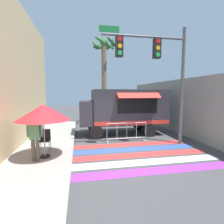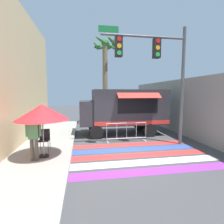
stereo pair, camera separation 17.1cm
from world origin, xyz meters
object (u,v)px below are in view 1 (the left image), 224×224
Objects in this scene: food_truck at (122,108)px; vendor_person at (35,134)px; folding_chair at (45,138)px; palm_tree at (104,67)px; barricade_front at (127,132)px; patio_umbrella at (43,112)px; traffic_signal_pole at (157,62)px.

vendor_person is (-4.17, -4.19, -0.51)m from food_truck.
food_truck is at bearing 40.68° from folding_chair.
vendor_person is 0.25× the size of palm_tree.
palm_tree is at bearing 94.19° from barricade_front.
barricade_front is at bearing 21.48° from vendor_person.
folding_chair is (-0.11, 0.70, -1.14)m from patio_umbrella.
food_truck is 5.93m from vendor_person.
barricade_front is (3.86, 1.36, -0.22)m from folding_chair.
palm_tree is (-1.61, 6.23, 0.61)m from traffic_signal_pole.
palm_tree reaches higher than vendor_person.
barricade_front is (-0.18, -1.79, -1.14)m from food_truck.
barricade_front is (3.99, 2.40, -0.63)m from vendor_person.
barricade_front is (-1.21, 0.85, -3.50)m from traffic_signal_pole.
food_truck reaches higher than patio_umbrella.
traffic_signal_pole is at bearing -34.87° from barricade_front.
vendor_person is 9.26m from palm_tree.
traffic_signal_pole reaches higher than folding_chair.
palm_tree reaches higher than folding_chair.
food_truck is 0.77× the size of palm_tree.
patio_umbrella is 0.29× the size of palm_tree.
traffic_signal_pole is 2.86× the size of patio_umbrella.
folding_chair is at bearing -142.02° from food_truck.
food_truck reaches higher than vendor_person.
folding_chair is at bearing 73.08° from vendor_person.
patio_umbrella reaches higher than barricade_front.
palm_tree is at bearing 65.77° from patio_umbrella.
food_truck is 5.20m from folding_chair.
palm_tree reaches higher than barricade_front.
traffic_signal_pole reaches higher than vendor_person.
palm_tree reaches higher than traffic_signal_pole.
folding_chair is at bearing 99.05° from patio_umbrella.
vendor_person is at bearing -148.96° from barricade_front.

